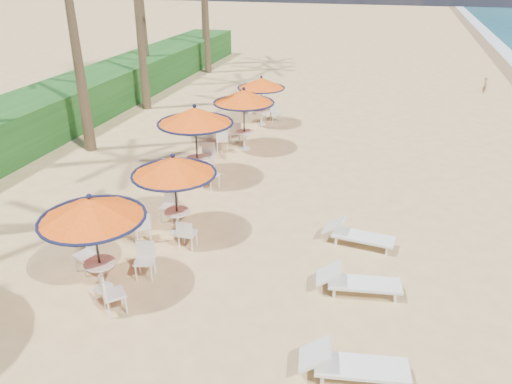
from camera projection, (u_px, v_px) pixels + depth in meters
ground at (321, 342)px, 10.02m from camera, size 160.00×160.00×0.00m
scrub_hedge at (62, 106)px, 22.48m from camera, size 3.00×40.00×1.80m
station_0 at (95, 220)px, 10.89m from camera, size 2.35×2.35×2.45m
station_1 at (172, 176)px, 13.21m from camera, size 2.28×2.28×2.38m
station_2 at (195, 125)px, 16.55m from camera, size 2.55×2.55×2.66m
station_3 at (242, 102)px, 19.33m from camera, size 2.40×2.40×2.50m
station_4 at (262, 89)px, 22.46m from camera, size 2.14×2.26×2.24m
lounger_near at (350, 364)px, 9.02m from camera, size 2.06×0.91×0.71m
lounger_mid at (356, 281)px, 11.35m from camera, size 1.99×0.86×0.69m
lounger_far at (356, 234)px, 13.29m from camera, size 1.95×0.82×0.68m
person at (485, 85)px, 28.11m from camera, size 0.29×0.39×0.97m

